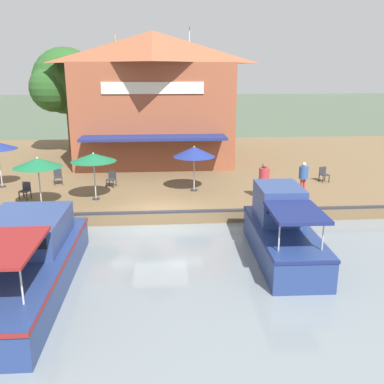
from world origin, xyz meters
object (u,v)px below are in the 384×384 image
(patio_umbrella_near_quay_edge, at_px, (37,163))
(cafe_chair_facing_river, at_px, (324,174))
(cafe_chair_far_corner_seat, at_px, (25,190))
(motorboat_distant_upstream, at_px, (279,229))
(motorboat_mid_row, at_px, (25,257))
(tree_behind_restaurant, at_px, (63,83))
(waterfront_restaurant, at_px, (154,95))
(person_near_entrance, at_px, (264,176))
(cafe_chair_under_first_umbrella, at_px, (112,178))
(cafe_chair_mid_patio, at_px, (58,176))
(patio_umbrella_mid_patio_right, at_px, (194,152))
(patio_umbrella_mid_patio_left, at_px, (93,157))
(person_mid_patio, at_px, (304,174))

(patio_umbrella_near_quay_edge, xyz_separation_m, cafe_chair_facing_river, (-3.67, 14.96, -1.65))
(cafe_chair_far_corner_seat, relative_size, motorboat_distant_upstream, 0.13)
(motorboat_mid_row, bearing_deg, tree_behind_restaurant, -172.49)
(motorboat_distant_upstream, height_order, tree_behind_restaurant, tree_behind_restaurant)
(waterfront_restaurant, distance_m, patio_umbrella_near_quay_edge, 13.12)
(person_near_entrance, bearing_deg, tree_behind_restaurant, -138.15)
(cafe_chair_facing_river, relative_size, tree_behind_restaurant, 0.11)
(cafe_chair_under_first_umbrella, distance_m, motorboat_distant_upstream, 10.84)
(waterfront_restaurant, xyz_separation_m, motorboat_distant_upstream, (16.45, 4.83, -4.11))
(motorboat_distant_upstream, xyz_separation_m, motorboat_mid_row, (1.53, -8.99, -0.13))
(cafe_chair_mid_patio, distance_m, person_near_entrance, 11.48)
(patio_umbrella_mid_patio_right, height_order, motorboat_mid_row, patio_umbrella_mid_patio_right)
(patio_umbrella_mid_patio_left, distance_m, patio_umbrella_mid_patio_right, 5.15)
(person_near_entrance, bearing_deg, motorboat_mid_row, -54.94)
(patio_umbrella_near_quay_edge, xyz_separation_m, patio_umbrella_mid_patio_right, (-2.30, 7.37, -0.02))
(patio_umbrella_mid_patio_left, height_order, motorboat_mid_row, patio_umbrella_mid_patio_left)
(tree_behind_restaurant, bearing_deg, waterfront_restaurant, 69.79)
(cafe_chair_far_corner_seat, xyz_separation_m, motorboat_mid_row, (7.62, 2.20, -0.23))
(patio_umbrella_mid_patio_right, xyz_separation_m, cafe_chair_far_corner_seat, (0.88, -8.49, -1.63))
(cafe_chair_under_first_umbrella, distance_m, cafe_chair_mid_patio, 3.15)
(cafe_chair_far_corner_seat, distance_m, motorboat_mid_row, 7.93)
(patio_umbrella_near_quay_edge, distance_m, person_mid_patio, 13.07)
(patio_umbrella_mid_patio_right, distance_m, motorboat_distant_upstream, 7.66)
(person_mid_patio, height_order, person_near_entrance, person_near_entrance)
(cafe_chair_far_corner_seat, bearing_deg, person_mid_patio, 89.69)
(patio_umbrella_near_quay_edge, xyz_separation_m, cafe_chair_far_corner_seat, (-1.43, -1.12, -1.65))
(patio_umbrella_mid_patio_right, height_order, motorboat_distant_upstream, patio_umbrella_mid_patio_right)
(cafe_chair_under_first_umbrella, relative_size, person_mid_patio, 0.51)
(patio_umbrella_near_quay_edge, distance_m, cafe_chair_under_first_umbrella, 4.82)
(cafe_chair_far_corner_seat, xyz_separation_m, tree_behind_restaurant, (-12.90, -0.51, 4.80))
(patio_umbrella_mid_patio_left, height_order, cafe_chair_mid_patio, patio_umbrella_mid_patio_left)
(cafe_chair_far_corner_seat, relative_size, person_mid_patio, 0.51)
(patio_umbrella_mid_patio_left, xyz_separation_m, person_mid_patio, (-0.28, 10.59, -1.08))
(cafe_chair_mid_patio, bearing_deg, motorboat_mid_row, 6.75)
(person_mid_patio, xyz_separation_m, person_near_entrance, (0.79, -2.26, 0.11))
(waterfront_restaurant, distance_m, cafe_chair_far_corner_seat, 12.81)
(waterfront_restaurant, relative_size, patio_umbrella_mid_patio_right, 4.96)
(person_mid_patio, height_order, motorboat_distant_upstream, motorboat_distant_upstream)
(patio_umbrella_mid_patio_right, relative_size, cafe_chair_facing_river, 2.84)
(cafe_chair_mid_patio, xyz_separation_m, motorboat_distant_upstream, (8.89, 10.22, -0.10))
(cafe_chair_facing_river, distance_m, cafe_chair_mid_patio, 15.13)
(cafe_chair_facing_river, height_order, motorboat_distant_upstream, motorboat_distant_upstream)
(motorboat_mid_row, bearing_deg, cafe_chair_facing_river, 125.39)
(patio_umbrella_near_quay_edge, relative_size, person_mid_patio, 1.43)
(person_near_entrance, xyz_separation_m, tree_behind_restaurant, (-13.76, -12.33, 4.13))
(patio_umbrella_near_quay_edge, relative_size, person_near_entrance, 1.32)
(cafe_chair_under_first_umbrella, height_order, motorboat_distant_upstream, motorboat_distant_upstream)
(waterfront_restaurant, distance_m, cafe_chair_under_first_umbrella, 9.52)
(patio_umbrella_mid_patio_left, height_order, cafe_chair_facing_river, patio_umbrella_mid_patio_left)
(cafe_chair_mid_patio, relative_size, motorboat_distant_upstream, 0.13)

